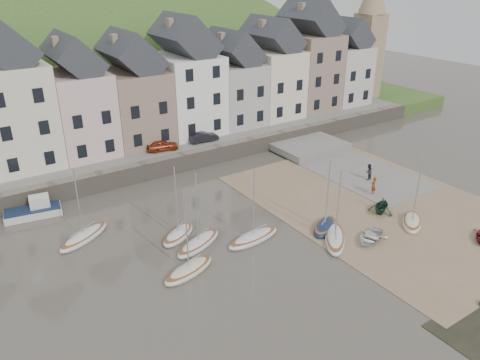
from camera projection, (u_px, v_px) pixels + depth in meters
ground at (283, 242)px, 36.33m from camera, size 160.00×160.00×0.00m
quay_land at (129, 126)px, 60.24m from camera, size 90.00×30.00×1.50m
quay_street at (167, 146)px, 51.20m from camera, size 70.00×7.00×0.10m
seawall at (182, 162)px, 48.83m from camera, size 70.00×1.20×1.80m
beach at (379, 205)px, 41.87m from camera, size 18.00×26.00×0.06m
slipway at (346, 166)px, 49.93m from camera, size 8.00×18.00×0.12m
hillside at (57, 188)px, 86.71m from camera, size 134.40×84.00×84.00m
townhouse_terrace at (164, 86)px, 52.34m from camera, size 61.05×8.00×13.93m
church_spire at (370, 31)px, 67.32m from camera, size 4.00×4.00×18.00m
sailboat_0 at (84, 237)px, 36.51m from camera, size 5.04×3.78×6.32m
sailboat_1 at (178, 234)px, 36.78m from camera, size 3.99×3.29×6.32m
sailboat_2 at (189, 270)px, 32.48m from camera, size 4.63×2.68×6.32m
sailboat_3 at (199, 243)px, 35.64m from camera, size 4.95×3.25×6.32m
sailboat_4 at (253, 238)px, 36.36m from camera, size 5.00×2.03×6.32m
sailboat_5 at (325, 226)px, 37.92m from camera, size 4.00×3.16×6.32m
sailboat_6 at (335, 238)px, 36.30m from camera, size 4.46×4.62×6.32m
sailboat_7 at (412, 222)px, 38.62m from camera, size 3.87×3.47×6.32m
motorboat_2 at (35, 210)px, 39.85m from camera, size 4.78×2.42×1.70m
rowboat_white at (370, 237)px, 36.17m from camera, size 3.70×3.19×0.65m
rowboat_green at (382, 206)px, 40.27m from camera, size 3.19×3.01×1.33m
person_red at (374, 185)px, 43.36m from camera, size 0.70×0.51×1.75m
person_dark at (369, 172)px, 46.34m from camera, size 0.95×0.83×1.65m
car_left at (163, 145)px, 49.71m from camera, size 3.52×1.95×1.13m
car_right at (204, 137)px, 52.25m from camera, size 3.46×1.45×1.11m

